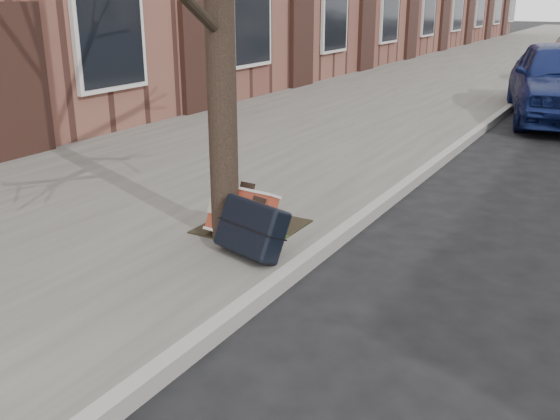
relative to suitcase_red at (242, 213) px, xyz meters
The scene contains 5 objects.
ground 2.17m from the suitcase_red, 25.69° to the right, with size 120.00×120.00×0.00m, color black.
near_sidewalk 14.19m from the suitcase_red, 97.17° to the left, with size 5.00×70.00×0.12m, color slate.
dirt_patch 0.36m from the suitcase_red, 104.69° to the left, with size 0.85×0.85×0.01m, color black.
suitcase_red is the anchor object (origin of this frame).
suitcase_navy 0.40m from the suitcase_red, 45.42° to the right, with size 0.63×0.20×0.45m, color black.
Camera 1 is at (0.94, -3.40, 2.16)m, focal length 40.00 mm.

